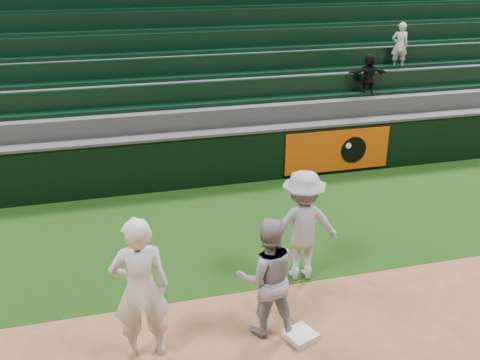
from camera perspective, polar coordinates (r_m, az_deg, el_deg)
The scene contains 8 objects.
ground at distance 7.98m, azimuth 5.01°, elevation -14.96°, with size 70.00×70.00×0.00m, color brown.
foul_grass at distance 10.39m, azimuth -0.49°, elevation -5.07°, with size 36.00×4.20×0.01m, color black.
first_base at distance 7.72m, azimuth 6.45°, elevation -16.12°, with size 0.38×0.38×0.09m, color white.
first_baseman at distance 6.96m, azimuth -10.58°, elevation -11.39°, with size 0.74×0.48×2.02m, color silver.
baserunner at distance 7.33m, azimuth 2.92°, elevation -10.29°, with size 0.85×0.66×1.75m, color #91939B.
base_coach at distance 8.52m, azimuth 6.66°, elevation -4.88°, with size 1.19×0.69×1.85m, color #A7A9B5.
field_wall at distance 12.09m, azimuth -2.95°, elevation 2.36°, with size 36.00×0.45×1.25m.
stadium_seating at distance 15.36m, azimuth -6.11°, elevation 10.91°, with size 36.00×5.95×5.05m.
Camera 1 is at (-2.24, -5.88, 4.90)m, focal length 40.00 mm.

